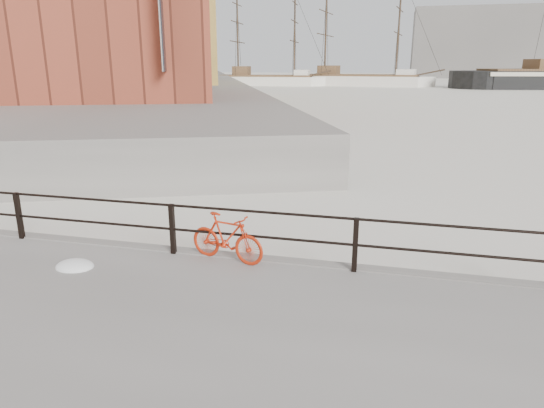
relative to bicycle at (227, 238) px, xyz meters
The scene contains 12 objects.
ground 2.51m from the bicycle, ahead, with size 400.00×400.00×0.00m, color white.
far_quay 81.47m from the bicycle, 117.52° to the left, with size 24.00×150.00×1.80m, color gray.
guardrail 2.36m from the bicycle, ahead, with size 28.00×0.10×1.00m, color black, non-canonical shape.
bicycle is the anchor object (origin of this frame).
schooner_mid 82.19m from the bicycle, 92.61° to the left, with size 27.79×11.76×20.09m, color silver, non-canonical shape.
schooner_left 81.61m from the bicycle, 104.25° to the left, with size 22.53×10.24×17.29m, color silver, non-canonical shape.
workboat_near 34.10m from the bicycle, 124.97° to the left, with size 10.66×3.55×7.00m, color black, non-canonical shape.
workboat_far 53.85m from the bicycle, 126.70° to the left, with size 12.07×4.17×7.00m, color black, non-canonical shape.
apartment_cream 72.70m from the bicycle, 119.88° to the left, with size 20.00×15.00×21.20m, color beige.
apartment_grey 94.45m from the bicycle, 118.03° to the left, with size 22.00×15.00×23.20m, color #A2A29D.
apartment_brick 117.08m from the bicycle, 116.84° to the left, with size 24.00×15.00×21.20m, color brown.
industrial_west 142.26m from the bicycle, 80.94° to the left, with size 32.00×18.00×18.00m, color gray.
Camera 1 is at (0.52, -8.26, 3.94)m, focal length 32.00 mm.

